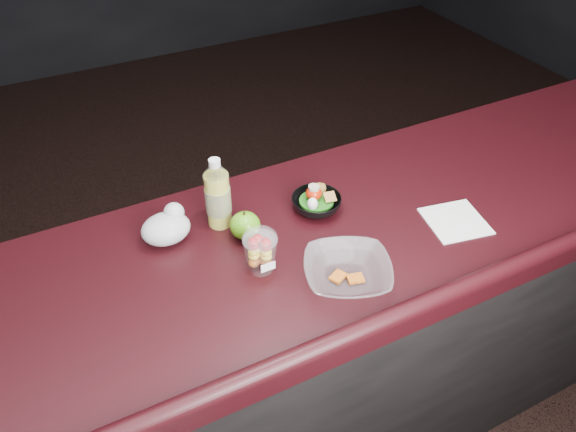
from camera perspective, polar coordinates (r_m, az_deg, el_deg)
The scene contains 8 objects.
counter at distance 1.88m, azimuth -1.50°, elevation -14.84°, with size 4.06×0.71×1.02m.
lemonade_bottle at distance 1.54m, azimuth -7.13°, elevation 1.85°, with size 0.07×0.07×0.21m.
fruit_cup at distance 1.40m, azimuth -2.82°, elevation -3.46°, with size 0.09×0.09×0.13m.
green_apple at distance 1.52m, azimuth -4.38°, elevation -0.97°, with size 0.08×0.08×0.09m.
plastic_bag at distance 1.54m, azimuth -12.20°, elevation -1.06°, with size 0.13×0.11×0.10m.
snack_bowl at distance 1.61m, azimuth 2.87°, elevation 1.38°, with size 0.17×0.17×0.08m.
takeout_bowl at distance 1.41m, azimuth 6.06°, elevation -5.72°, with size 0.29×0.29×0.05m.
paper_napkin at distance 1.65m, azimuth 16.63°, elevation -0.49°, with size 0.16×0.16×0.00m, color white.
Camera 1 is at (-0.46, -0.70, 2.04)m, focal length 35.00 mm.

